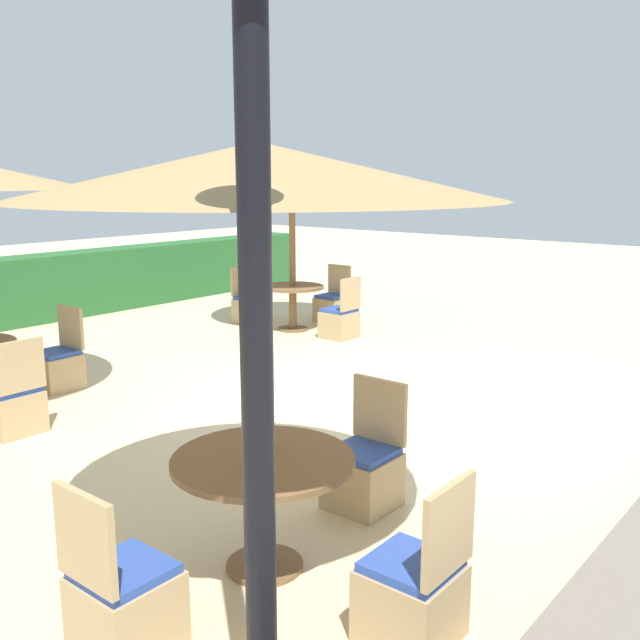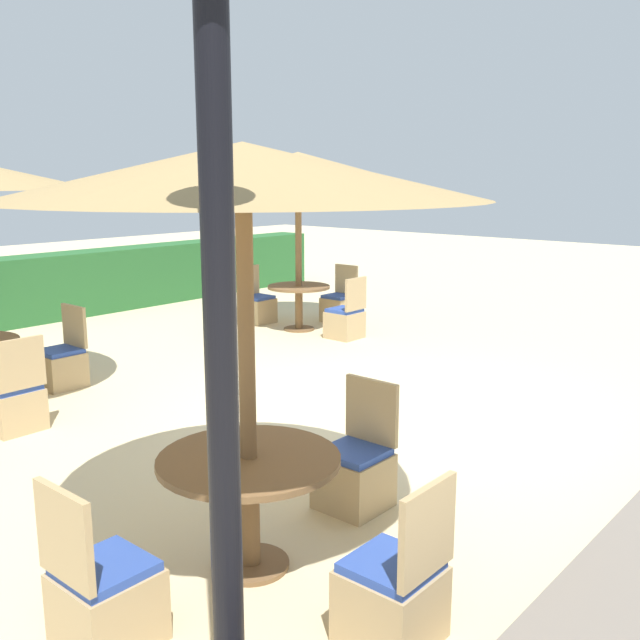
{
  "view_description": "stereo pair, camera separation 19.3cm",
  "coord_description": "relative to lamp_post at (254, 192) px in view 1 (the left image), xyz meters",
  "views": [
    {
      "loc": [
        -5.72,
        -4.05,
        2.41
      ],
      "look_at": [
        0.0,
        0.6,
        0.9
      ],
      "focal_mm": 40.0,
      "sensor_mm": 36.0,
      "label": 1
    },
    {
      "loc": [
        -5.6,
        -4.2,
        2.41
      ],
      "look_at": [
        0.0,
        0.6,
        0.9
      ],
      "focal_mm": 40.0,
      "sensor_mm": 36.0,
      "label": 2
    }
  ],
  "objects": [
    {
      "name": "parasol_front_left",
      "position": [
        1.16,
        1.1,
        0.07
      ],
      "size": [
        2.78,
        2.78,
        2.59
      ],
      "color": "brown",
      "rests_on": "ground_plane"
    },
    {
      "name": "patio_chair_back_right_south",
      "position": [
        6.52,
        4.63,
        -2.09
      ],
      "size": [
        0.46,
        0.46,
        0.93
      ],
      "color": "tan",
      "rests_on": "ground_plane"
    },
    {
      "name": "patio_chair_back_right_north",
      "position": [
        6.48,
        6.46,
        -2.09
      ],
      "size": [
        0.46,
        0.46,
        0.93
      ],
      "rotation": [
        0.0,
        0.0,
        3.14
      ],
      "color": "tan",
      "rests_on": "ground_plane"
    },
    {
      "name": "ground_plane",
      "position": [
        3.96,
        2.33,
        -2.35
      ],
      "size": [
        40.0,
        40.0,
        0.0
      ],
      "primitive_type": "plane",
      "color": "beige"
    },
    {
      "name": "patio_chair_back_left_east",
      "position": [
        2.44,
        5.55,
        -2.09
      ],
      "size": [
        0.46,
        0.46,
        0.93
      ],
      "rotation": [
        0.0,
        0.0,
        1.57
      ],
      "color": "tan",
      "rests_on": "ground_plane"
    },
    {
      "name": "patio_chair_front_left_east",
      "position": [
        2.25,
        1.12,
        -2.09
      ],
      "size": [
        0.46,
        0.46,
        0.93
      ],
      "rotation": [
        0.0,
        0.0,
        1.57
      ],
      "color": "tan",
      "rests_on": "ground_plane"
    },
    {
      "name": "lamp_post",
      "position": [
        0.0,
        0.0,
        0.0
      ],
      "size": [
        0.36,
        0.36,
        3.32
      ],
      "color": "black",
      "rests_on": "ground_plane"
    },
    {
      "name": "patio_chair_front_left_west",
      "position": [
        0.15,
        1.14,
        -2.09
      ],
      "size": [
        0.46,
        0.46,
        0.93
      ],
      "rotation": [
        0.0,
        0.0,
        -1.57
      ],
      "color": "tan",
      "rests_on": "ground_plane"
    },
    {
      "name": "patio_chair_front_left_south",
      "position": [
        1.15,
        0.01,
        -2.09
      ],
      "size": [
        0.46,
        0.46,
        0.93
      ],
      "color": "tan",
      "rests_on": "ground_plane"
    },
    {
      "name": "patio_chair_back_left_south",
      "position": [
        1.39,
        4.57,
        -2.09
      ],
      "size": [
        0.46,
        0.46,
        0.93
      ],
      "color": "tan",
      "rests_on": "ground_plane"
    },
    {
      "name": "patio_chair_back_right_east",
      "position": [
        7.43,
        5.49,
        -2.09
      ],
      "size": [
        0.46,
        0.46,
        0.93
      ],
      "rotation": [
        0.0,
        0.0,
        1.57
      ],
      "color": "tan",
      "rests_on": "ground_plane"
    },
    {
      "name": "round_table_back_right",
      "position": [
        6.5,
        5.55,
        -1.81
      ],
      "size": [
        0.98,
        0.98,
        0.71
      ],
      "color": "brown",
      "rests_on": "ground_plane"
    },
    {
      "name": "parasol_back_right",
      "position": [
        6.5,
        5.55,
        0.22
      ],
      "size": [
        2.4,
        2.4,
        2.74
      ],
      "color": "brown",
      "rests_on": "ground_plane"
    },
    {
      "name": "hedge_row",
      "position": [
        3.96,
        9.32,
        -1.8
      ],
      "size": [
        13.0,
        0.7,
        1.1
      ],
      "primitive_type": "cube",
      "color": "#28602D",
      "rests_on": "ground_plane"
    },
    {
      "name": "round_table_front_left",
      "position": [
        1.16,
        1.1,
        -1.77
      ],
      "size": [
        1.12,
        1.12,
        0.73
      ],
      "color": "brown",
      "rests_on": "ground_plane"
    }
  ]
}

